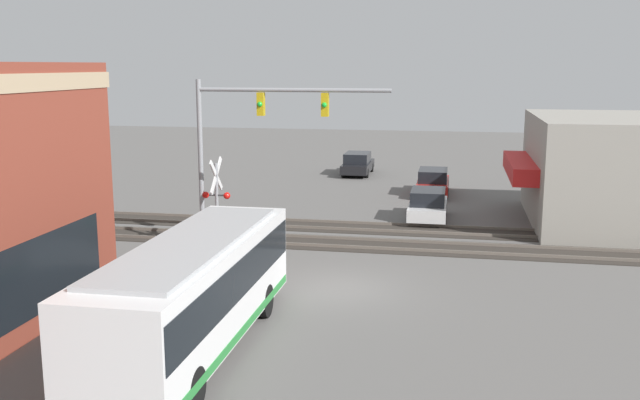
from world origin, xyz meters
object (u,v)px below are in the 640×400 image
(parked_car_white, at_px, (428,206))
(parked_car_black, at_px, (358,164))
(city_bus, at_px, (194,290))
(pedestrian_at_crossing, at_px, (252,233))
(crossing_signal, at_px, (217,195))
(parked_car_red, at_px, (433,183))

(parked_car_white, distance_m, parked_car_black, 15.02)
(city_bus, distance_m, pedestrian_at_crossing, 9.76)
(city_bus, bearing_deg, crossing_signal, 15.65)
(city_bus, height_order, parked_car_red, city_bus)
(city_bus, bearing_deg, parked_car_white, -17.10)
(city_bus, distance_m, parked_car_black, 31.59)
(parked_car_black, bearing_deg, crossing_signal, 172.51)
(parked_car_red, bearing_deg, parked_car_black, 38.06)
(parked_car_red, relative_size, pedestrian_at_crossing, 2.66)
(crossing_signal, relative_size, parked_car_white, 0.90)
(city_bus, xyz_separation_m, parked_car_white, (17.56, -5.40, -0.96))
(crossing_signal, height_order, parked_car_red, crossing_signal)
(city_bus, relative_size, parked_car_black, 2.21)
(parked_car_white, xyz_separation_m, pedestrian_at_crossing, (-7.91, 6.64, 0.17))
(city_bus, distance_m, parked_car_red, 25.28)
(city_bus, height_order, pedestrian_at_crossing, city_bus)
(parked_car_black, distance_m, pedestrian_at_crossing, 21.96)
(parked_car_black, bearing_deg, city_bus, 180.00)
(city_bus, bearing_deg, parked_car_red, -12.34)
(city_bus, height_order, parked_car_black, city_bus)
(parked_car_white, relative_size, parked_car_black, 0.93)
(parked_car_black, bearing_deg, pedestrian_at_crossing, 176.75)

